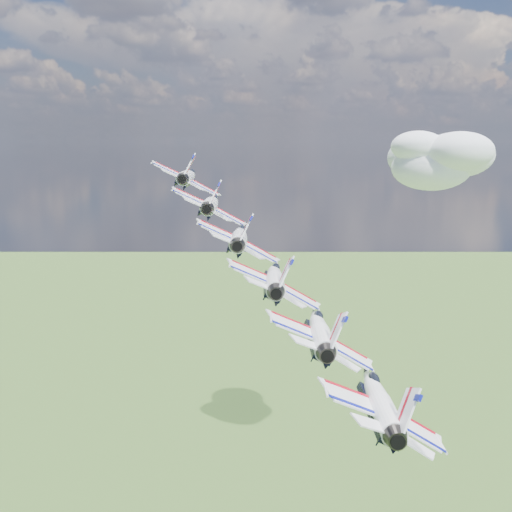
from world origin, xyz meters
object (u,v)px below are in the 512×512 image
(jet_1, at_px, (211,204))
(jet_4, at_px, (319,330))
(jet_5, at_px, (378,400))
(jet_0, at_px, (188,176))
(jet_2, at_px, (239,237))
(jet_3, at_px, (275,278))

(jet_1, height_order, jet_4, jet_1)
(jet_5, bearing_deg, jet_0, 114.12)
(jet_0, xyz_separation_m, jet_1, (7.56, -8.25, -3.53))
(jet_2, bearing_deg, jet_0, 114.12)
(jet_2, height_order, jet_5, jet_2)
(jet_3, bearing_deg, jet_1, 114.12)
(jet_4, bearing_deg, jet_2, 114.12)
(jet_0, relative_size, jet_2, 1.00)
(jet_1, distance_m, jet_2, 11.73)
(jet_3, distance_m, jet_5, 23.47)
(jet_1, xyz_separation_m, jet_5, (30.24, -33.00, -14.13))
(jet_0, bearing_deg, jet_5, -65.88)
(jet_3, bearing_deg, jet_0, 114.12)
(jet_3, xyz_separation_m, jet_4, (7.56, -8.25, -3.53))
(jet_1, relative_size, jet_2, 1.00)
(jet_5, bearing_deg, jet_3, 114.12)
(jet_0, height_order, jet_2, jet_0)
(jet_0, relative_size, jet_5, 1.00)
(jet_1, height_order, jet_5, jet_1)
(jet_4, xyz_separation_m, jet_5, (7.56, -8.25, -3.53))
(jet_2, relative_size, jet_4, 1.00)
(jet_0, bearing_deg, jet_1, -65.88)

